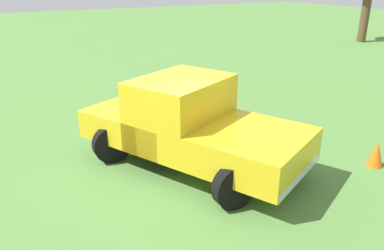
# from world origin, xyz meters

# --- Properties ---
(ground_plane) EXTENTS (80.00, 80.00, 0.00)m
(ground_plane) POSITION_xyz_m (0.00, 0.00, 0.00)
(ground_plane) COLOR #54843D
(pickup_truck) EXTENTS (3.73, 5.01, 1.82)m
(pickup_truck) POSITION_xyz_m (0.21, -0.35, 0.95)
(pickup_truck) COLOR black
(pickup_truck) RESTS_ON ground_plane
(traffic_cone) EXTENTS (0.32, 0.32, 0.55)m
(traffic_cone) POSITION_xyz_m (3.56, -2.35, 0.28)
(traffic_cone) COLOR orange
(traffic_cone) RESTS_ON ground_plane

